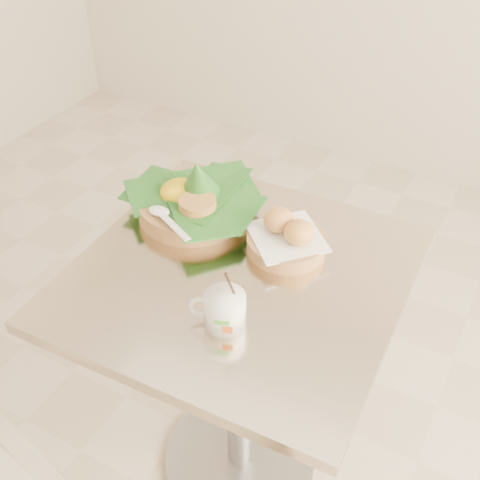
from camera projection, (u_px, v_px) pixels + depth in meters
The scene contains 5 objects.
floor at pixel (184, 425), 1.88m from camera, with size 3.60×3.60×0.00m, color beige.
cafe_table at pixel (240, 339), 1.46m from camera, with size 0.72×0.72×0.75m.
rice_basket at pixel (193, 199), 1.46m from camera, with size 0.33×0.33×0.17m.
bread_basket at pixel (287, 238), 1.36m from camera, with size 0.22×0.22×0.09m.
coffee_mug at pixel (224, 309), 1.17m from camera, with size 0.11×0.09×0.14m.
Camera 1 is at (0.68, -0.88, 1.63)m, focal length 45.00 mm.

